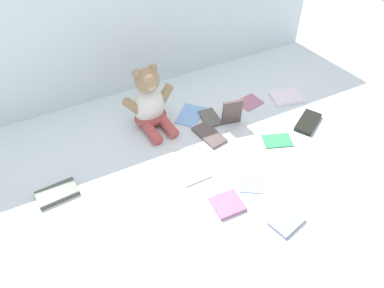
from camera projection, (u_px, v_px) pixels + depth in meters
The scene contains 16 objects.
ground_plane at pixel (185, 144), 1.51m from camera, with size 3.20×3.20×0.00m, color silver.
backdrop_drape at pixel (137, 19), 1.56m from camera, with size 1.68×0.03×0.63m, color silver.
teddy_bear at pixel (150, 104), 1.53m from camera, with size 0.22×0.20×0.26m.
book_case_0 at pixel (227, 204), 1.30m from camera, with size 0.09×0.10×0.01m, color #AC6691.
book_case_1 at pixel (210, 118), 1.61m from camera, with size 0.07×0.11×0.01m, color #59574D.
book_case_2 at pixel (287, 222), 1.25m from camera, with size 0.08×0.10×0.01m, color #8C90A5.
book_case_3 at pixel (250, 102), 1.68m from camera, with size 0.08×0.09×0.01m, color #B16A87.
book_case_4 at pixel (194, 174), 1.40m from camera, with size 0.08×0.10×0.01m, color #8E919F.
book_case_5 at pixel (209, 135), 1.54m from camera, with size 0.07×0.14×0.01m, color #594948.
book_case_6 at pixel (57, 193), 1.33m from camera, with size 0.07×0.14×0.02m, color #4C5248.
book_case_7 at pixel (277, 140), 1.52m from camera, with size 0.07×0.11×0.01m, color #358B59.
book_case_8 at pixel (190, 115), 1.62m from camera, with size 0.09×0.13×0.01m, color #79ABE7.
book_case_9 at pixel (308, 122), 1.59m from camera, with size 0.07×0.14×0.02m, color black.
book_case_10 at pixel (286, 97), 1.70m from camera, with size 0.09×0.13×0.02m, color white.
book_case_11 at pixel (232, 112), 1.55m from camera, with size 0.08×0.01×0.12m, color brown.
book_case_12 at pixel (252, 181), 1.37m from camera, with size 0.08×0.10×0.01m, color #8CA5CF.
Camera 1 is at (-0.45, -0.96, 1.07)m, focal length 36.70 mm.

